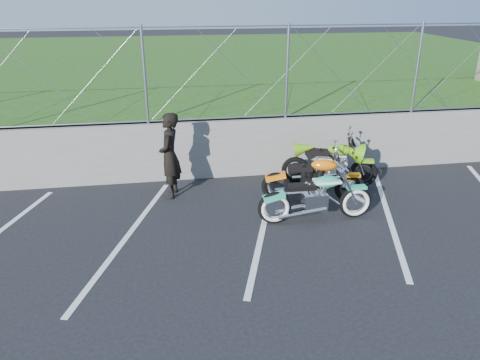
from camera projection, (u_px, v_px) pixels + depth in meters
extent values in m
plane|color=black|center=(277.00, 253.00, 7.53)|extent=(90.00, 90.00, 0.00)
cube|color=#61615C|center=(241.00, 148.00, 10.48)|extent=(30.00, 0.22, 1.30)
cube|color=#204713|center=(202.00, 73.00, 19.61)|extent=(30.00, 20.00, 1.30)
cylinder|color=gray|center=(241.00, 26.00, 9.49)|extent=(28.00, 0.03, 0.03)
cylinder|color=gray|center=(241.00, 117.00, 10.21)|extent=(28.00, 0.03, 0.03)
cube|color=silver|center=(128.00, 235.00, 8.08)|extent=(1.49, 4.31, 0.01)
cube|color=silver|center=(264.00, 225.00, 8.45)|extent=(1.49, 4.31, 0.01)
cube|color=silver|center=(388.00, 215.00, 8.81)|extent=(1.49, 4.31, 0.01)
torus|color=black|center=(275.00, 208.00, 8.39)|extent=(0.62, 0.10, 0.62)
torus|color=black|center=(355.00, 202.00, 8.62)|extent=(0.62, 0.10, 0.62)
cube|color=silver|center=(315.00, 202.00, 8.48)|extent=(0.43, 0.26, 0.32)
ellipsoid|color=#2CB187|center=(327.00, 182.00, 8.36)|extent=(0.50, 0.23, 0.22)
cube|color=black|center=(303.00, 187.00, 8.32)|extent=(0.47, 0.23, 0.08)
cube|color=#2CB187|center=(357.00, 187.00, 8.51)|extent=(0.36, 0.14, 0.06)
cylinder|color=silver|center=(340.00, 165.00, 8.28)|extent=(0.03, 0.68, 0.03)
torus|color=black|center=(276.00, 186.00, 9.32)|extent=(0.61, 0.24, 0.60)
torus|color=black|center=(350.00, 188.00, 9.24)|extent=(0.61, 0.24, 0.60)
cube|color=black|center=(312.00, 183.00, 9.25)|extent=(0.49, 0.36, 0.33)
ellipsoid|color=orange|center=(324.00, 165.00, 9.09)|extent=(0.55, 0.34, 0.22)
cube|color=black|center=(300.00, 168.00, 9.14)|extent=(0.52, 0.33, 0.09)
cube|color=orange|center=(351.00, 175.00, 9.14)|extent=(0.39, 0.22, 0.06)
cylinder|color=silver|center=(336.00, 154.00, 8.99)|extent=(0.18, 0.68, 0.03)
torus|color=black|center=(295.00, 170.00, 10.14)|extent=(0.61, 0.28, 0.61)
torus|color=black|center=(363.00, 173.00, 9.97)|extent=(0.61, 0.28, 0.61)
cube|color=black|center=(328.00, 167.00, 10.02)|extent=(0.53, 0.41, 0.34)
ellipsoid|color=#67AD15|center=(340.00, 150.00, 9.84)|extent=(0.58, 0.39, 0.23)
cube|color=black|center=(317.00, 152.00, 9.93)|extent=(0.55, 0.38, 0.09)
cube|color=#67AD15|center=(364.00, 161.00, 9.86)|extent=(0.41, 0.26, 0.06)
cylinder|color=silver|center=(350.00, 139.00, 9.73)|extent=(0.24, 0.71, 0.03)
imported|color=black|center=(170.00, 156.00, 9.31)|extent=(0.53, 0.70, 1.74)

